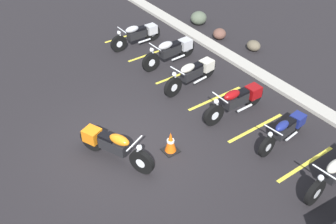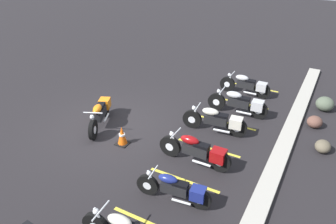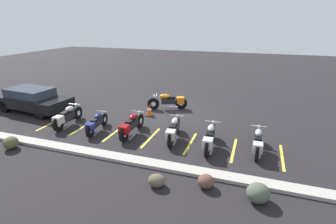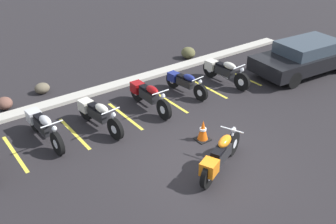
# 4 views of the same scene
# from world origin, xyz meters

# --- Properties ---
(ground) EXTENTS (60.00, 60.00, 0.00)m
(ground) POSITION_xyz_m (0.00, 0.00, 0.00)
(ground) COLOR black
(motorcycle_orange_featured) EXTENTS (2.13, 1.09, 0.89)m
(motorcycle_orange_featured) POSITION_xyz_m (0.05, -0.43, 0.47)
(motorcycle_orange_featured) COLOR black
(motorcycle_orange_featured) RESTS_ON ground
(parked_bike_1) EXTENTS (0.63, 2.26, 0.89)m
(parked_bike_1) POSITION_xyz_m (-3.00, 3.65, 0.47)
(parked_bike_1) COLOR black
(parked_bike_1) RESTS_ON ground
(parked_bike_2) EXTENTS (0.68, 2.22, 0.88)m
(parked_bike_2) POSITION_xyz_m (-1.42, 3.37, 0.47)
(parked_bike_2) COLOR black
(parked_bike_2) RESTS_ON ground
(parked_bike_3) EXTENTS (0.63, 2.25, 0.89)m
(parked_bike_3) POSITION_xyz_m (0.50, 3.49, 0.47)
(parked_bike_3) COLOR black
(parked_bike_3) RESTS_ON ground
(parked_bike_4) EXTENTS (0.60, 1.98, 0.78)m
(parked_bike_4) POSITION_xyz_m (2.17, 3.67, 0.42)
(parked_bike_4) COLOR black
(parked_bike_4) RESTS_ON ground
(parked_bike_5) EXTENTS (0.63, 2.25, 0.88)m
(parked_bike_5) POSITION_xyz_m (3.90, 3.50, 0.47)
(parked_bike_5) COLOR black
(parked_bike_5) RESTS_ON ground
(car_black) EXTENTS (4.44, 2.16, 1.29)m
(car_black) POSITION_xyz_m (7.12, 2.30, 0.68)
(car_black) COLOR black
(car_black) RESTS_ON ground
(concrete_curb) EXTENTS (18.00, 0.50, 0.12)m
(concrete_curb) POSITION_xyz_m (0.00, 5.57, 0.06)
(concrete_curb) COLOR #A8A399
(concrete_curb) RESTS_ON ground
(landscape_rock_1) EXTENTS (0.77, 0.80, 0.50)m
(landscape_rock_1) POSITION_xyz_m (4.40, 6.21, 0.25)
(landscape_rock_1) COLOR brown
(landscape_rock_1) RESTS_ON ground
(landscape_rock_2) EXTENTS (0.71, 0.71, 0.42)m
(landscape_rock_2) POSITION_xyz_m (-3.37, 6.23, 0.21)
(landscape_rock_2) COLOR brown
(landscape_rock_2) RESTS_ON ground
(landscape_rock_3) EXTENTS (0.55, 0.48, 0.38)m
(landscape_rock_3) POSITION_xyz_m (-1.93, 6.65, 0.19)
(landscape_rock_3) COLOR brown
(landscape_rock_3) RESTS_ON ground
(traffic_cone) EXTENTS (0.40, 0.40, 0.64)m
(traffic_cone) POSITION_xyz_m (0.69, 0.94, 0.30)
(traffic_cone) COLOR black
(traffic_cone) RESTS_ON ground
(stall_line_1) EXTENTS (0.10, 2.10, 0.00)m
(stall_line_1) POSITION_xyz_m (-3.94, 3.47, 0.00)
(stall_line_1) COLOR gold
(stall_line_1) RESTS_ON ground
(stall_line_2) EXTENTS (0.10, 2.10, 0.00)m
(stall_line_2) POSITION_xyz_m (-2.18, 3.47, 0.00)
(stall_line_2) COLOR gold
(stall_line_2) RESTS_ON ground
(stall_line_3) EXTENTS (0.10, 2.10, 0.00)m
(stall_line_3) POSITION_xyz_m (-0.42, 3.47, 0.00)
(stall_line_3) COLOR gold
(stall_line_3) RESTS_ON ground
(stall_line_4) EXTENTS (0.10, 2.10, 0.00)m
(stall_line_4) POSITION_xyz_m (1.34, 3.47, 0.00)
(stall_line_4) COLOR gold
(stall_line_4) RESTS_ON ground
(stall_line_5) EXTENTS (0.10, 2.10, 0.00)m
(stall_line_5) POSITION_xyz_m (3.10, 3.47, 0.00)
(stall_line_5) COLOR gold
(stall_line_5) RESTS_ON ground
(stall_line_6) EXTENTS (0.10, 2.10, 0.00)m
(stall_line_6) POSITION_xyz_m (4.86, 3.47, 0.00)
(stall_line_6) COLOR gold
(stall_line_6) RESTS_ON ground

